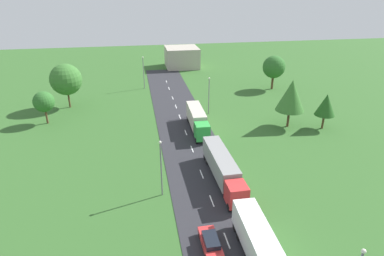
% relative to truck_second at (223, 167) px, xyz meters
% --- Properties ---
extents(road, '(10.00, 140.00, 0.06)m').
position_rel_truck_second_xyz_m(road, '(-2.56, -5.02, -2.08)').
color(road, '#2B2B30').
rests_on(road, ground).
extents(lane_marking_centre, '(0.16, 121.48, 0.01)m').
position_rel_truck_second_xyz_m(lane_marking_centre, '(-2.56, -8.64, -2.05)').
color(lane_marking_centre, white).
rests_on(lane_marking_centre, road).
extents(truck_second, '(2.73, 14.45, 3.57)m').
position_rel_truck_second_xyz_m(truck_second, '(0.00, 0.00, 0.00)').
color(truck_second, red).
rests_on(truck_second, road).
extents(truck_third, '(2.70, 12.20, 3.76)m').
position_rel_truck_second_xyz_m(truck_third, '(-0.23, 17.48, 0.07)').
color(truck_third, green).
rests_on(truck_third, road).
extents(car_second, '(1.84, 4.59, 1.52)m').
position_rel_truck_second_xyz_m(car_second, '(-4.56, -12.39, -1.26)').
color(car_second, red).
rests_on(car_second, road).
extents(lamppost_second, '(0.36, 0.36, 7.88)m').
position_rel_truck_second_xyz_m(lamppost_second, '(-8.64, -1.99, 2.30)').
color(lamppost_second, slate).
rests_on(lamppost_second, ground).
extents(lamppost_third, '(0.36, 0.36, 7.90)m').
position_rel_truck_second_xyz_m(lamppost_third, '(3.71, 25.28, 2.31)').
color(lamppost_third, slate).
rests_on(lamppost_third, ground).
extents(lamppost_fourth, '(0.36, 0.36, 8.36)m').
position_rel_truck_second_xyz_m(lamppost_fourth, '(-8.86, 45.83, 2.55)').
color(lamppost_fourth, slate).
rests_on(lamppost_fourth, ground).
extents(tree_oak, '(3.70, 3.70, 6.80)m').
position_rel_truck_second_xyz_m(tree_oak, '(23.38, 14.07, 2.63)').
color(tree_oak, '#513823').
rests_on(tree_oak, ground).
extents(tree_birch, '(5.70, 5.70, 8.66)m').
position_rel_truck_second_xyz_m(tree_birch, '(23.88, 39.66, 3.67)').
color(tree_birch, '#513823').
rests_on(tree_birch, ground).
extents(tree_maple, '(4.01, 4.01, 6.52)m').
position_rel_truck_second_xyz_m(tree_maple, '(-28.74, 25.78, 2.38)').
color(tree_maple, '#513823').
rests_on(tree_maple, ground).
extents(tree_pine, '(5.36, 5.36, 9.22)m').
position_rel_truck_second_xyz_m(tree_pine, '(17.28, 16.11, 4.14)').
color(tree_pine, '#513823').
rests_on(tree_pine, ground).
extents(tree_elm, '(6.74, 6.74, 9.73)m').
position_rel_truck_second_xyz_m(tree_elm, '(-25.83, 34.51, 4.24)').
color(tree_elm, '#513823').
rests_on(tree_elm, ground).
extents(distant_building, '(10.34, 10.57, 6.35)m').
position_rel_truck_second_xyz_m(distant_building, '(4.32, 67.84, 1.06)').
color(distant_building, '#B2A899').
rests_on(distant_building, ground).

